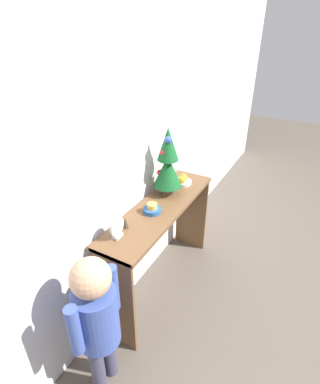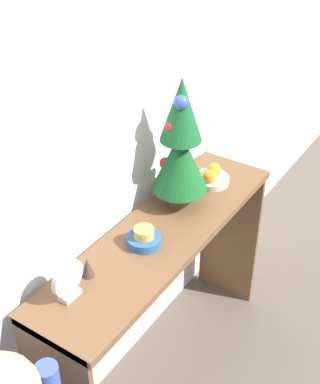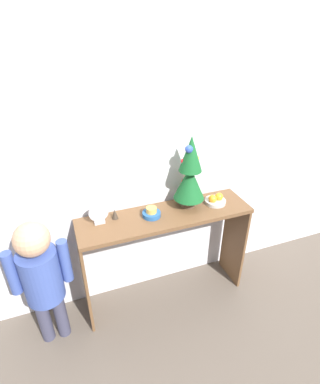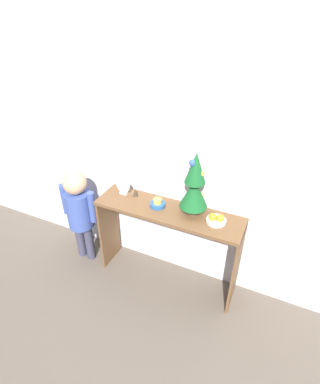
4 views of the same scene
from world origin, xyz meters
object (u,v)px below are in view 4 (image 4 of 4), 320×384
at_px(desk_clock, 123,187).
at_px(child_figure, 79,208).
at_px(mini_tree, 195,185).
at_px(singing_bowl, 158,204).
at_px(fruit_bowl, 216,219).
at_px(figurine, 135,192).

bearing_deg(desk_clock, child_figure, -161.14).
relative_size(mini_tree, singing_bowl, 4.22).
height_order(mini_tree, singing_bowl, mini_tree).
bearing_deg(desk_clock, mini_tree, -1.01).
xyz_separation_m(mini_tree, child_figure, (-1.09, -0.13, -0.46)).
relative_size(fruit_bowl, singing_bowl, 1.22).
height_order(desk_clock, child_figure, child_figure).
xyz_separation_m(desk_clock, figurine, (0.11, 0.02, -0.04)).
relative_size(mini_tree, desk_clock, 3.64).
relative_size(fruit_bowl, child_figure, 0.16).
bearing_deg(singing_bowl, figurine, 165.74).
height_order(fruit_bowl, singing_bowl, fruit_bowl).
distance_m(singing_bowl, child_figure, 0.82).
height_order(mini_tree, figurine, mini_tree).
height_order(figurine, child_figure, child_figure).
bearing_deg(figurine, child_figure, -163.17).
bearing_deg(mini_tree, desk_clock, 178.99).
distance_m(singing_bowl, desk_clock, 0.37).
relative_size(fruit_bowl, desk_clock, 1.05).
xyz_separation_m(mini_tree, fruit_bowl, (0.21, -0.04, -0.24)).
xyz_separation_m(singing_bowl, desk_clock, (-0.36, 0.05, 0.05)).
xyz_separation_m(figurine, child_figure, (-0.54, -0.16, -0.23)).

